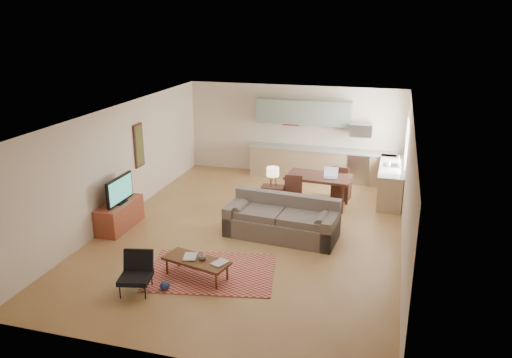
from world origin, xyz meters
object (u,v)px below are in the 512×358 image
(coffee_table, at_px, (197,268))
(armchair, at_px, (135,274))
(sofa, at_px, (282,218))
(console_table, at_px, (273,198))
(tv_credenza, at_px, (120,215))
(dining_table, at_px, (318,191))

(coffee_table, relative_size, armchair, 1.79)
(sofa, height_order, console_table, sofa)
(tv_credenza, distance_m, console_table, 3.69)
(sofa, relative_size, console_table, 4.02)
(armchair, xyz_separation_m, tv_credenza, (-1.72, 2.42, -0.05))
(armchair, height_order, console_table, armchair)
(coffee_table, xyz_separation_m, armchair, (-0.84, -0.76, 0.16))
(sofa, relative_size, armchair, 3.58)
(coffee_table, xyz_separation_m, console_table, (0.54, 3.66, 0.12))
(armchair, bearing_deg, coffee_table, 29.87)
(dining_table, bearing_deg, tv_credenza, -143.53)
(console_table, xyz_separation_m, dining_table, (1.03, 0.61, 0.09))
(tv_credenza, relative_size, console_table, 2.12)
(coffee_table, relative_size, console_table, 2.01)
(armchair, bearing_deg, tv_credenza, 113.20)
(sofa, xyz_separation_m, dining_table, (0.47, 2.08, -0.04))
(tv_credenza, xyz_separation_m, dining_table, (4.13, 2.62, 0.09))
(sofa, bearing_deg, armchair, -118.03)
(sofa, height_order, armchair, sofa)
(sofa, distance_m, coffee_table, 2.47)
(tv_credenza, xyz_separation_m, console_table, (3.10, 2.00, 0.01))
(tv_credenza, bearing_deg, console_table, 32.90)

